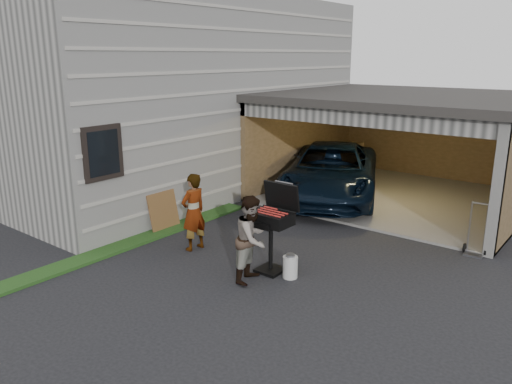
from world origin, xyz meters
TOP-DOWN VIEW (x-y plane):
  - ground at (0.00, 0.00)m, footprint 80.00×80.00m
  - house at (-6.00, 4.00)m, footprint 7.00×11.00m
  - groundcover_strip at (-2.25, -1.00)m, footprint 0.50×8.00m
  - garage at (0.76, 6.79)m, footprint 6.80×6.30m
  - minivan at (-0.71, 5.25)m, footprint 4.36×5.73m
  - woman at (-1.00, 0.21)m, footprint 0.43×0.61m
  - man at (0.86, -0.20)m, footprint 0.74×0.86m
  - bbq_grill at (0.90, 0.33)m, footprint 0.74×0.65m
  - propane_tank at (1.33, 0.29)m, footprint 0.34×0.34m
  - plywood_panel at (-2.40, 0.63)m, footprint 0.22×0.80m
  - hand_truck at (3.64, 3.47)m, footprint 0.46×0.35m

SIDE VIEW (x-z plane):
  - ground at x=0.00m, z-range 0.00..0.00m
  - groundcover_strip at x=-2.25m, z-range 0.00..0.06m
  - propane_tank at x=1.33m, z-range 0.00..0.40m
  - hand_truck at x=3.64m, z-range -0.33..0.75m
  - plywood_panel at x=-2.40m, z-range 0.00..0.88m
  - minivan at x=-0.71m, z-range 0.00..1.45m
  - man at x=0.86m, z-range 0.00..1.56m
  - woman at x=-1.00m, z-range 0.00..1.60m
  - bbq_grill at x=0.90m, z-range 0.16..1.80m
  - garage at x=0.76m, z-range 0.42..3.32m
  - house at x=-6.00m, z-range 0.00..5.50m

